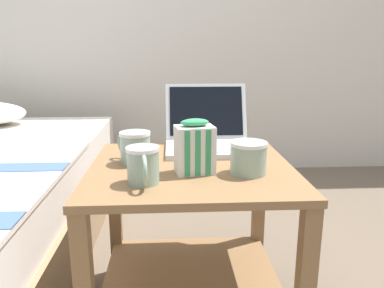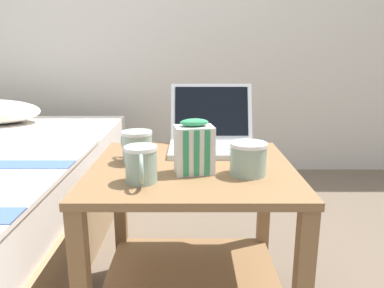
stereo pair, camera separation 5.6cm
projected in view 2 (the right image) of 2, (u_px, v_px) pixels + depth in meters
The scene contains 7 objects.
bedside_table at pixel (192, 222), 1.20m from camera, with size 0.62×0.59×0.54m.
laptop at pixel (212, 136), 1.35m from camera, with size 0.31×0.30×0.22m.
mug_front_left at pixel (141, 163), 0.99m from camera, with size 0.09×0.13×0.10m.
mug_front_right at pixel (248, 157), 1.06m from camera, with size 0.11×0.14×0.09m.
mug_mid_center at pixel (137, 145), 1.18m from camera, with size 0.11×0.12×0.10m.
snack_bag at pixel (194, 148), 1.07m from camera, with size 0.12×0.09×0.16m.
cell_phone at pixel (142, 148), 1.34m from camera, with size 0.10×0.16×0.01m.
Camera 2 is at (-0.00, -1.10, 0.89)m, focal length 35.00 mm.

